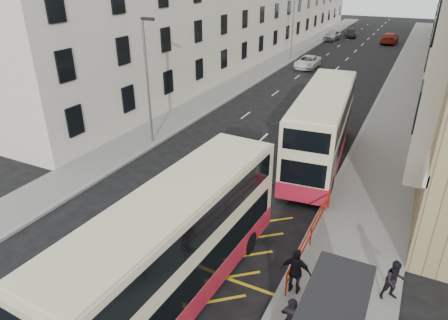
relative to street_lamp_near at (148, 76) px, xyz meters
The scene contains 18 objects.
ground 14.35m from the street_lamp_near, 62.11° to the right, with size 200.00×200.00×0.00m, color black.
pavement_right 23.47m from the street_lamp_near, 51.44° to the left, with size 4.00×120.00×0.15m, color slate.
pavement_left 18.60m from the street_lamp_near, 93.66° to the left, with size 3.00×120.00×0.15m, color slate.
kerb_right 22.30m from the street_lamp_near, 55.55° to the left, with size 0.25×120.00×0.15m, color gray.
kerb_left 18.57m from the street_lamp_near, 88.89° to the left, with size 0.25×120.00×0.15m, color gray.
road_markings 33.92m from the street_lamp_near, 79.11° to the left, with size 10.00×110.00×0.01m, color silver, non-canonical shape.
terrace_left 34.29m from the street_lamp_near, 101.93° to the left, with size 9.18×79.00×13.25m.
guard_railing 14.56m from the street_lamp_near, 26.38° to the right, with size 0.06×6.56×1.01m.
street_lamp_near is the anchor object (origin of this frame).
street_lamp_far 30.00m from the street_lamp_near, 90.00° to the left, with size 0.93×0.18×8.00m.
double_decker_front 14.57m from the street_lamp_near, 50.67° to the right, with size 2.96×10.98×4.34m.
double_decker_rear 11.23m from the street_lamp_near, 11.29° to the left, with size 3.67×11.49×4.50m.
pedestrian_mid 18.23m from the street_lamp_near, 26.37° to the right, with size 0.78×0.61×1.61m, color black.
pedestrian_far 16.14m from the street_lamp_near, 35.51° to the right, with size 1.09×0.45×1.86m, color black.
white_van 27.22m from the street_lamp_near, 83.41° to the left, with size 2.28×4.95×1.38m, color white.
car_silver 48.04m from the street_lamp_near, 88.59° to the left, with size 1.89×4.70×1.60m, color #B7BBC0.
car_dark 52.52m from the street_lamp_near, 86.50° to the left, with size 1.39×3.99×1.31m, color black.
car_red 50.09m from the street_lamp_near, 78.59° to the left, with size 2.25×5.53×1.60m, color maroon.
Camera 1 is at (9.09, -8.13, 10.81)m, focal length 32.00 mm.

